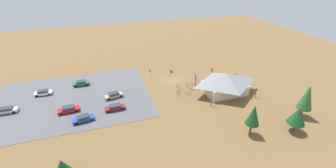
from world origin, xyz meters
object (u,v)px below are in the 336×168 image
object	(u,v)px
car_green_near_entry	(81,83)
car_red_back_corner	(69,109)
bike_pavilion	(225,82)
bicycle_red_yard_center	(179,91)
pine_far_east	(298,116)
pine_mideast	(254,115)
car_tan_far_end	(114,95)
trash_bin	(171,71)
car_maroon_front_row	(115,107)
bicycle_white_by_bin	(179,94)
car_white_end_stall	(43,93)
car_blue_mid_lot	(83,118)
car_silver_by_curb	(6,110)
pine_east	(307,97)
visitor_crossing_yard	(196,76)
bicycle_purple_trailside	(193,84)
lot_sign	(150,72)
bicycle_orange_near_sign	(187,85)
bicycle_teal_yard_left	(192,89)
visitor_by_pavilion	(212,69)
bicycle_silver_edge_south	(178,87)
bicycle_green_edge_north	(188,94)

from	to	relation	value
car_green_near_entry	car_red_back_corner	distance (m)	13.18
bike_pavilion	bicycle_red_yard_center	xyz separation A→B (m)	(11.29, -4.01, -2.85)
pine_far_east	car_green_near_entry	world-z (taller)	pine_far_east
pine_mideast	car_tan_far_end	distance (m)	33.82
trash_bin	bicycle_red_yard_center	xyz separation A→B (m)	(1.95, 12.45, -0.11)
pine_mideast	car_maroon_front_row	size ratio (longest dim) A/B	1.43
bicycle_white_by_bin	car_red_back_corner	xyz separation A→B (m)	(26.86, -0.84, 0.37)
car_white_end_stall	car_blue_mid_lot	size ratio (longest dim) A/B	0.91
car_silver_by_curb	car_blue_mid_lot	size ratio (longest dim) A/B	0.99
pine_mideast	car_silver_by_curb	world-z (taller)	pine_mideast
trash_bin	pine_east	distance (m)	37.55
car_tan_far_end	visitor_crossing_yard	xyz separation A→B (m)	(-24.38, -3.26, 0.19)
bicycle_purple_trailside	car_silver_by_curb	xyz separation A→B (m)	(46.34, -0.81, 0.37)
pine_far_east	bicycle_red_yard_center	bearing A→B (deg)	-53.34
lot_sign	car_red_back_corner	distance (m)	25.91
pine_far_east	car_blue_mid_lot	bearing A→B (deg)	-22.25
bicycle_orange_near_sign	bicycle_purple_trailside	size ratio (longest dim) A/B	0.98
pine_east	bicycle_orange_near_sign	bearing A→B (deg)	-48.13
trash_bin	pine_mideast	xyz separation A→B (m)	(-5.62, 32.81, 4.11)
pine_far_east	car_tan_far_end	xyz separation A→B (m)	(33.67, -24.81, -3.03)
pine_east	bicycle_teal_yard_left	distance (m)	26.75
pine_mideast	car_white_end_stall	distance (m)	51.82
car_red_back_corner	visitor_by_pavilion	distance (m)	43.69
bicycle_white_by_bin	car_maroon_front_row	bearing A→B (deg)	5.65
lot_sign	car_white_end_stall	xyz separation A→B (m)	(29.45, 2.19, -0.70)
bike_pavilion	car_tan_far_end	xyz separation A→B (m)	(28.35, -6.51, -2.46)
visitor_crossing_yard	pine_mideast	bearing A→B (deg)	90.56
bike_pavilion	bicycle_white_by_bin	xyz separation A→B (m)	(12.09, -2.37, -2.82)
car_red_back_corner	visitor_crossing_yard	distance (m)	35.60
pine_far_east	car_tan_far_end	world-z (taller)	pine_far_east
bicycle_red_yard_center	car_maroon_front_row	distance (m)	17.65
bicycle_teal_yard_left	car_green_near_entry	size ratio (longest dim) A/B	0.39
visitor_crossing_yard	visitor_by_pavilion	distance (m)	8.36
bike_pavilion	car_tan_far_end	size ratio (longest dim) A/B	2.67
bicycle_teal_yard_left	bicycle_white_by_bin	world-z (taller)	bicycle_white_by_bin
bicycle_red_yard_center	pine_mideast	bearing A→B (deg)	110.41
bicycle_teal_yard_left	car_maroon_front_row	world-z (taller)	car_maroon_front_row
pine_east	car_silver_by_curb	bearing A→B (deg)	-18.98
bicycle_white_by_bin	car_maroon_front_row	xyz separation A→B (m)	(16.54, 1.64, 0.33)
bicycle_silver_edge_south	car_silver_by_curb	world-z (taller)	car_silver_by_curb
trash_bin	car_tan_far_end	size ratio (longest dim) A/B	0.18
car_maroon_front_row	bicycle_purple_trailside	bearing A→B (deg)	-165.96
car_tan_far_end	car_silver_by_curb	size ratio (longest dim) A/B	1.04
pine_far_east	pine_mideast	bearing A→B (deg)	-12.27
bicycle_orange_near_sign	trash_bin	bearing A→B (deg)	-82.17
bicycle_green_edge_north	car_silver_by_curb	distance (m)	43.15
visitor_crossing_yard	car_blue_mid_lot	bearing A→B (deg)	19.58
pine_east	visitor_by_pavilion	distance (m)	29.56
car_blue_mid_lot	visitor_by_pavilion	size ratio (longest dim) A/B	2.71
pine_mideast	car_green_near_entry	distance (m)	46.25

